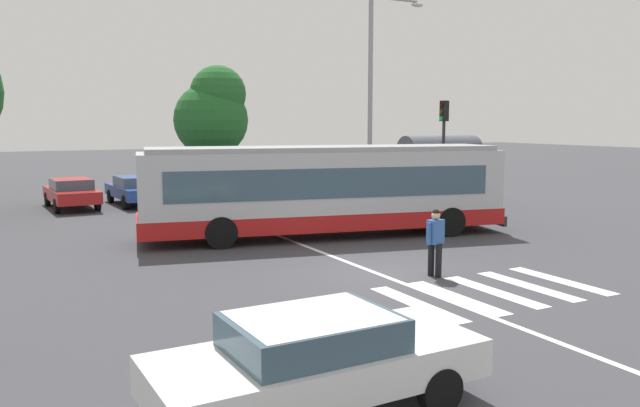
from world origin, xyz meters
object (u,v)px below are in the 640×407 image
(foreground_sedan, at_px, (316,357))
(traffic_light_far_corner, at_px, (444,137))
(parked_car_red, at_px, (71,192))
(pedestrian_crossing_street, at_px, (435,239))
(twin_arm_street_lamp, at_px, (370,78))
(background_tree_right, at_px, (213,112))
(city_transit_bus, at_px, (325,190))
(parked_car_black, at_px, (239,183))
(bus_stop_shelter, at_px, (440,153))
(parked_car_blue, at_px, (136,189))
(parked_car_charcoal, at_px, (189,185))

(foreground_sedan, relative_size, traffic_light_far_corner, 0.94)
(parked_car_red, bearing_deg, pedestrian_crossing_street, -70.17)
(twin_arm_street_lamp, relative_size, background_tree_right, 1.35)
(city_transit_bus, height_order, parked_car_black, city_transit_bus)
(foreground_sedan, height_order, bus_stop_shelter, bus_stop_shelter)
(parked_car_blue, bearing_deg, traffic_light_far_corner, -33.31)
(bus_stop_shelter, bearing_deg, parked_car_charcoal, 145.27)
(twin_arm_street_lamp, height_order, background_tree_right, twin_arm_street_lamp)
(parked_car_red, relative_size, twin_arm_street_lamp, 0.49)
(twin_arm_street_lamp, bearing_deg, parked_car_charcoal, 129.92)
(parked_car_charcoal, bearing_deg, twin_arm_street_lamp, -50.08)
(parked_car_red, bearing_deg, traffic_light_far_corner, -28.25)
(parked_car_red, relative_size, bus_stop_shelter, 1.14)
(foreground_sedan, relative_size, parked_car_red, 0.99)
(parked_car_blue, distance_m, bus_stop_shelter, 14.35)
(parked_car_blue, bearing_deg, parked_car_black, 3.27)
(traffic_light_far_corner, xyz_separation_m, background_tree_right, (-6.97, 10.86, 1.17))
(bus_stop_shelter, height_order, background_tree_right, background_tree_right)
(traffic_light_far_corner, relative_size, twin_arm_street_lamp, 0.52)
(city_transit_bus, distance_m, twin_arm_street_lamp, 7.88)
(foreground_sedan, distance_m, parked_car_red, 23.19)
(pedestrian_crossing_street, xyz_separation_m, parked_car_black, (1.61, 18.09, -0.20))
(traffic_light_far_corner, xyz_separation_m, bus_stop_shelter, (0.81, 1.26, -0.80))
(foreground_sedan, distance_m, parked_car_charcoal, 24.04)
(twin_arm_street_lamp, bearing_deg, bus_stop_shelter, 3.10)
(foreground_sedan, xyz_separation_m, parked_car_black, (7.75, 23.39, 0.00))
(city_transit_bus, bearing_deg, parked_car_charcoal, 95.82)
(city_transit_bus, relative_size, parked_car_blue, 2.76)
(traffic_light_far_corner, relative_size, bus_stop_shelter, 1.20)
(city_transit_bus, bearing_deg, traffic_light_far_corner, 24.74)
(parked_car_black, height_order, background_tree_right, background_tree_right)
(parked_car_red, xyz_separation_m, parked_car_black, (8.06, 0.21, 0.00))
(parked_car_red, bearing_deg, city_transit_bus, -59.83)
(parked_car_blue, bearing_deg, background_tree_right, 32.12)
(parked_car_blue, height_order, traffic_light_far_corner, traffic_light_far_corner)
(parked_car_charcoal, bearing_deg, traffic_light_far_corner, -41.74)
(city_transit_bus, distance_m, bus_stop_shelter, 10.09)
(parked_car_red, distance_m, parked_car_blue, 2.81)
(pedestrian_crossing_street, distance_m, background_tree_right, 21.17)
(bus_stop_shelter, xyz_separation_m, twin_arm_street_lamp, (-4.01, -0.22, 3.33))
(bus_stop_shelter, bearing_deg, parked_car_black, 137.36)
(city_transit_bus, relative_size, parked_car_charcoal, 2.72)
(foreground_sedan, height_order, background_tree_right, background_tree_right)
(city_transit_bus, height_order, twin_arm_street_lamp, twin_arm_street_lamp)
(parked_car_blue, distance_m, twin_arm_street_lamp, 12.06)
(bus_stop_shelter, bearing_deg, traffic_light_far_corner, -122.84)
(traffic_light_far_corner, bearing_deg, twin_arm_street_lamp, 161.94)
(parked_car_black, relative_size, twin_arm_street_lamp, 0.50)
(background_tree_right, bearing_deg, parked_car_blue, -147.88)
(city_transit_bus, height_order, parked_car_charcoal, city_transit_bus)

